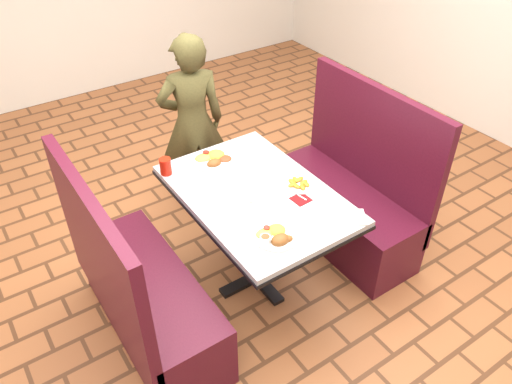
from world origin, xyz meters
TOP-DOWN VIEW (x-y plane):
  - dining_table at (0.00, 0.00)m, footprint 0.81×1.21m
  - booth_bench_left at (-0.80, 0.00)m, footprint 0.47×1.20m
  - booth_bench_right at (0.80, 0.00)m, footprint 0.47×1.20m
  - diner_person at (0.13, 1.05)m, footprint 0.58×0.45m
  - near_dinner_plate at (-0.14, -0.40)m, footprint 0.24×0.24m
  - far_dinner_plate at (-0.04, 0.44)m, footprint 0.29×0.29m
  - plantain_plate at (0.25, -0.10)m, footprint 0.19×0.19m
  - maroon_napkin at (0.18, -0.21)m, footprint 0.11×0.11m
  - spoon_utensil at (0.19, -0.17)m, footprint 0.03×0.13m
  - red_tumbler at (-0.36, 0.48)m, footprint 0.07×0.07m
  - paper_napkin at (0.30, -0.50)m, footprint 0.23×0.21m
  - knife_utensil at (-0.08, -0.32)m, footprint 0.02×0.15m
  - fork_utensil at (-0.08, -0.35)m, footprint 0.04×0.14m
  - lettuce_shreds at (0.04, 0.06)m, footprint 0.28×0.32m

SIDE VIEW (x-z plane):
  - booth_bench_left at x=-0.80m, z-range -0.26..0.92m
  - booth_bench_right at x=0.80m, z-range -0.26..0.92m
  - dining_table at x=0.00m, z-range 0.28..1.03m
  - diner_person at x=0.13m, z-range 0.00..1.39m
  - lettuce_shreds at x=0.04m, z-range 0.75..0.75m
  - maroon_napkin at x=0.18m, z-range 0.75..0.75m
  - spoon_utensil at x=0.19m, z-range 0.75..0.76m
  - paper_napkin at x=0.30m, z-range 0.75..0.76m
  - knife_utensil at x=-0.08m, z-range 0.76..0.76m
  - fork_utensil at x=-0.08m, z-range 0.76..0.76m
  - plantain_plate at x=0.25m, z-range 0.75..0.78m
  - far_dinner_plate at x=-0.04m, z-range 0.74..0.81m
  - near_dinner_plate at x=-0.14m, z-range 0.74..0.81m
  - red_tumbler at x=-0.36m, z-range 0.75..0.86m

